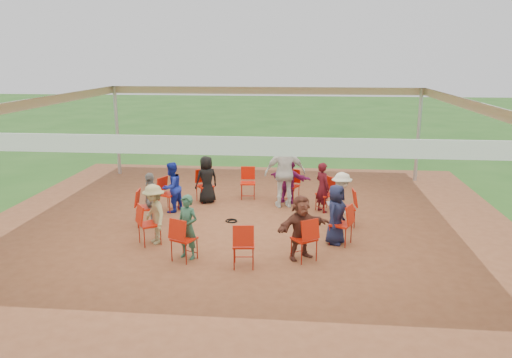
# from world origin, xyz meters

# --- Properties ---
(ground) EXTENTS (80.00, 80.00, 0.00)m
(ground) POSITION_xyz_m (0.00, 0.00, 0.00)
(ground) COLOR #255319
(ground) RESTS_ON ground
(dirt_patch) EXTENTS (13.00, 13.00, 0.00)m
(dirt_patch) POSITION_xyz_m (0.00, 0.00, 0.01)
(dirt_patch) COLOR brown
(dirt_patch) RESTS_ON ground
(tent) EXTENTS (10.33, 10.33, 3.00)m
(tent) POSITION_xyz_m (0.00, 0.00, 2.37)
(tent) COLOR #B2B2B7
(tent) RESTS_ON ground
(chair_0) EXTENTS (0.48, 0.46, 0.90)m
(chair_0) POSITION_xyz_m (2.38, 0.23, 0.45)
(chair_0) COLOR red
(chair_0) RESTS_ON ground
(chair_1) EXTENTS (0.60, 0.60, 0.90)m
(chair_1) POSITION_xyz_m (1.94, 1.38, 0.45)
(chair_1) COLOR red
(chair_1) RESTS_ON ground
(chair_2) EXTENTS (0.56, 0.57, 0.90)m
(chair_2) POSITION_xyz_m (0.99, 2.17, 0.45)
(chair_2) COLOR red
(chair_2) RESTS_ON ground
(chair_3) EXTENTS (0.46, 0.48, 0.90)m
(chair_3) POSITION_xyz_m (-0.23, 2.38, 0.45)
(chair_3) COLOR red
(chair_3) RESTS_ON ground
(chair_4) EXTENTS (0.60, 0.60, 0.90)m
(chair_4) POSITION_xyz_m (-1.38, 1.94, 0.45)
(chair_4) COLOR red
(chair_4) RESTS_ON ground
(chair_5) EXTENTS (0.57, 0.56, 0.90)m
(chair_5) POSITION_xyz_m (-2.17, 0.99, 0.45)
(chair_5) COLOR red
(chair_5) RESTS_ON ground
(chair_6) EXTENTS (0.48, 0.46, 0.90)m
(chair_6) POSITION_xyz_m (-2.38, -0.23, 0.45)
(chair_6) COLOR red
(chair_6) RESTS_ON ground
(chair_7) EXTENTS (0.60, 0.60, 0.90)m
(chair_7) POSITION_xyz_m (-1.94, -1.38, 0.45)
(chair_7) COLOR red
(chair_7) RESTS_ON ground
(chair_8) EXTENTS (0.56, 0.57, 0.90)m
(chair_8) POSITION_xyz_m (-0.99, -2.17, 0.45)
(chair_8) COLOR red
(chair_8) RESTS_ON ground
(chair_9) EXTENTS (0.46, 0.48, 0.90)m
(chair_9) POSITION_xyz_m (0.23, -2.38, 0.45)
(chair_9) COLOR red
(chair_9) RESTS_ON ground
(chair_10) EXTENTS (0.60, 0.60, 0.90)m
(chair_10) POSITION_xyz_m (1.38, -1.94, 0.45)
(chair_10) COLOR red
(chair_10) RESTS_ON ground
(chair_11) EXTENTS (0.57, 0.56, 0.90)m
(chair_11) POSITION_xyz_m (2.17, -0.99, 0.45)
(chair_11) COLOR red
(chair_11) RESTS_ON ground
(person_seated_0) EXTENTS (0.50, 0.89, 1.32)m
(person_seated_0) POSITION_xyz_m (2.26, 0.22, 0.66)
(person_seated_0) COLOR beige
(person_seated_0) RESTS_ON ground
(person_seated_1) EXTENTS (0.54, 0.57, 1.32)m
(person_seated_1) POSITION_xyz_m (1.85, 1.31, 0.66)
(person_seated_1) COLOR #410B13
(person_seated_1) RESTS_ON ground
(person_seated_2) EXTENTS (1.30, 0.92, 1.32)m
(person_seated_2) POSITION_xyz_m (0.94, 2.06, 0.66)
(person_seated_2) COLOR #841A5E
(person_seated_2) RESTS_ON ground
(person_seated_3) EXTENTS (0.73, 0.67, 1.32)m
(person_seated_3) POSITION_xyz_m (-1.31, 1.85, 0.66)
(person_seated_3) COLOR black
(person_seated_3) RESTS_ON ground
(person_seated_4) EXTENTS (0.60, 0.74, 1.32)m
(person_seated_4) POSITION_xyz_m (-2.06, 0.94, 0.66)
(person_seated_4) COLOR navy
(person_seated_4) RESTS_ON ground
(person_seated_5) EXTENTS (0.47, 0.81, 1.32)m
(person_seated_5) POSITION_xyz_m (-2.26, -0.22, 0.66)
(person_seated_5) COLOR slate
(person_seated_5) RESTS_ON ground
(person_seated_6) EXTENTS (0.84, 0.94, 1.32)m
(person_seated_6) POSITION_xyz_m (-1.85, -1.31, 0.66)
(person_seated_6) COLOR #98905E
(person_seated_6) RESTS_ON ground
(person_seated_7) EXTENTS (0.57, 0.49, 1.32)m
(person_seated_7) POSITION_xyz_m (-0.94, -2.06, 0.66)
(person_seated_7) COLOR #2A5540
(person_seated_7) RESTS_ON ground
(person_seated_8) EXTENTS (1.26, 1.08, 1.32)m
(person_seated_8) POSITION_xyz_m (1.31, -1.85, 0.66)
(person_seated_8) COLOR #5B2E22
(person_seated_8) RESTS_ON ground
(person_seated_9) EXTENTS (0.59, 0.73, 1.32)m
(person_seated_9) POSITION_xyz_m (2.06, -0.94, 0.66)
(person_seated_9) COLOR #171B39
(person_seated_9) RESTS_ON ground
(standing_person) EXTENTS (1.21, 0.81, 1.88)m
(standing_person) POSITION_xyz_m (0.85, 1.64, 0.95)
(standing_person) COLOR silver
(standing_person) RESTS_ON ground
(cable_coil) EXTENTS (0.35, 0.35, 0.03)m
(cable_coil) POSITION_xyz_m (-0.39, 0.28, 0.02)
(cable_coil) COLOR black
(cable_coil) RESTS_ON ground
(laptop) EXTENTS (0.29, 0.35, 0.22)m
(laptop) POSITION_xyz_m (2.10, 0.20, 0.62)
(laptop) COLOR #B7B7BC
(laptop) RESTS_ON ground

